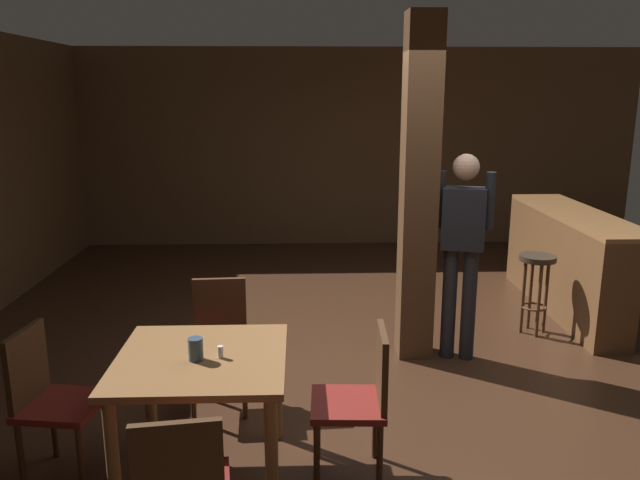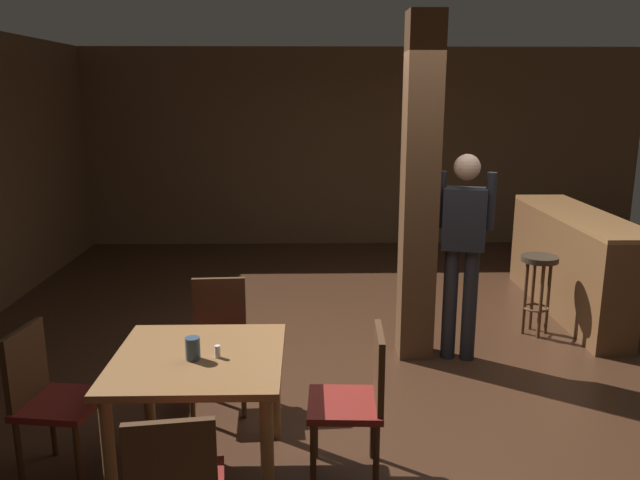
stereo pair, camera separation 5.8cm
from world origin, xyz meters
TOP-DOWN VIEW (x-y plane):
  - ground_plane at (0.00, 0.00)m, footprint 10.80×10.80m
  - wall_back at (0.00, 4.50)m, footprint 8.00×0.10m
  - pillar at (0.10, 0.44)m, footprint 0.28×0.28m
  - dining_table at (-1.43, -1.26)m, footprint 0.95×0.95m
  - chair_north at (-1.44, -0.37)m, footprint 0.44×0.44m
  - chair_east at (-0.53, -1.28)m, footprint 0.44×0.44m
  - chair_west at (-2.31, -1.22)m, footprint 0.47×0.47m
  - napkin_cup at (-1.45, -1.31)m, footprint 0.08×0.08m
  - salt_shaker at (-1.32, -1.29)m, footprint 0.03×0.03m
  - standing_person at (0.45, 0.35)m, footprint 0.47×0.28m
  - bar_counter at (1.82, 1.48)m, footprint 0.56×2.28m
  - bar_stool_near at (1.30, 0.87)m, footprint 0.33×0.33m

SIDE VIEW (x-z plane):
  - ground_plane at x=0.00m, z-range 0.00..0.00m
  - chair_north at x=-1.44m, z-range 0.06..0.95m
  - chair_east at x=-0.53m, z-range 0.06..0.95m
  - chair_west at x=-2.31m, z-range 0.06..0.95m
  - bar_counter at x=1.82m, z-range 0.01..1.03m
  - bar_stool_near at x=1.30m, z-range 0.18..0.92m
  - dining_table at x=-1.43m, z-range 0.25..1.00m
  - salt_shaker at x=-1.32m, z-range 0.75..0.82m
  - napkin_cup at x=-1.45m, z-range 0.75..0.88m
  - standing_person at x=0.45m, z-range 0.14..1.86m
  - wall_back at x=0.00m, z-range 0.00..2.80m
  - pillar at x=0.10m, z-range 0.00..2.80m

